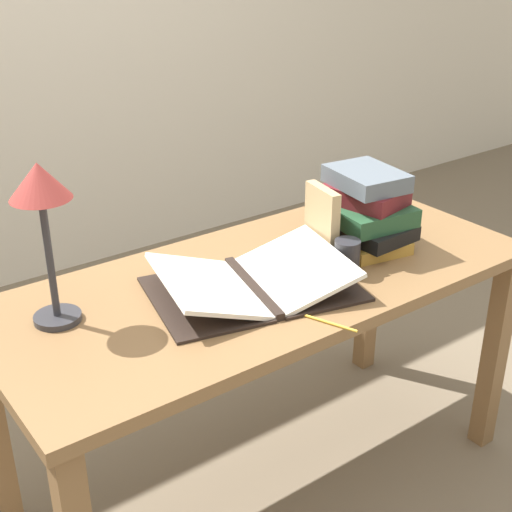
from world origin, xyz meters
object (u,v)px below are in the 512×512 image
open_book (253,282)px  book_stack_tall (364,211)px  book_standing_upright (322,223)px  coffee_mug (346,257)px  reading_lamp (41,200)px  pencil (328,322)px

open_book → book_stack_tall: bearing=18.8°
open_book → book_standing_upright: book_standing_upright is taller
book_stack_tall → coffee_mug: book_stack_tall is taller
reading_lamp → coffee_mug: reading_lamp is taller
book_stack_tall → reading_lamp: bearing=172.9°
book_stack_tall → coffee_mug: bearing=-146.9°
reading_lamp → pencil: reading_lamp is taller
reading_lamp → pencil: size_ratio=2.73×
reading_lamp → pencil: (0.52, -0.40, -0.31)m
reading_lamp → coffee_mug: (0.74, -0.23, -0.26)m
book_standing_upright → book_stack_tall: bearing=8.9°
open_book → book_standing_upright: 0.29m
book_standing_upright → coffee_mug: size_ratio=2.16×
open_book → pencil: size_ratio=4.06×
pencil → reading_lamp: bearing=142.2°
reading_lamp → coffee_mug: bearing=-17.1°
book_stack_tall → coffee_mug: 0.22m
book_standing_upright → coffee_mug: book_standing_upright is taller
open_book → reading_lamp: (-0.47, 0.16, 0.29)m
open_book → pencil: open_book is taller
open_book → reading_lamp: size_ratio=1.49×
reading_lamp → book_stack_tall: bearing=-7.1°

